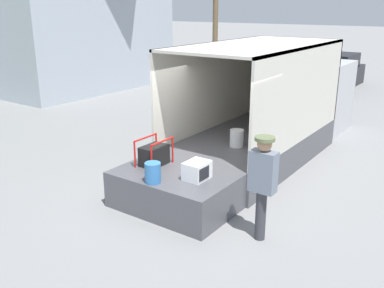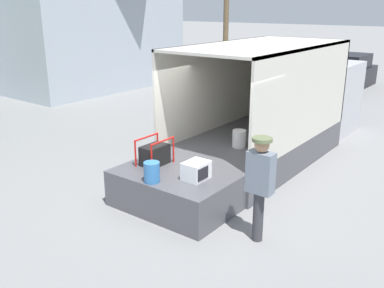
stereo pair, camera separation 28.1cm
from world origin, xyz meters
The scene contains 9 objects.
ground_plane centered at (0.00, 0.00, 0.00)m, with size 160.00×160.00×0.00m, color gray.
box_truck centered at (4.35, 0.00, 0.91)m, with size 7.32×2.45×2.94m.
tailgate_deck centered at (-0.78, 0.00, 0.36)m, with size 1.55×2.32×0.73m, color #4C4C51.
microwave centered at (-0.76, -0.52, 0.90)m, with size 0.48×0.39×0.34m.
portable_generator centered at (-0.63, 0.62, 0.94)m, with size 0.70×0.47×0.56m.
orange_bucket centered at (-1.36, 0.05, 0.92)m, with size 0.30×0.30×0.38m.
worker_person centered at (-0.89, -1.91, 1.14)m, with size 0.33×0.44×1.83m.
pickup_truck_black centered at (13.77, 1.77, 0.66)m, with size 5.12×2.03×1.59m.
utility_pole centered at (12.73, 7.65, 4.03)m, with size 1.80×0.28×7.76m.
Camera 2 is at (-6.69, -4.94, 3.82)m, focal length 40.00 mm.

